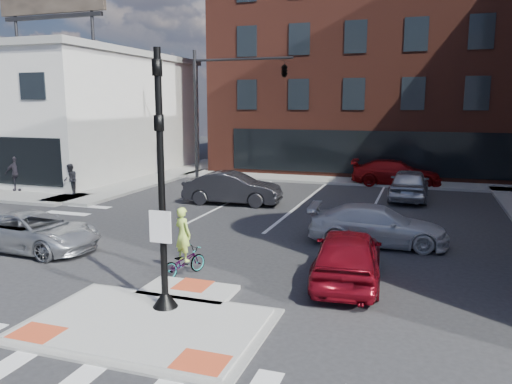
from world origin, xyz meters
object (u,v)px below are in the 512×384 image
(cyclist, at_px, (183,253))
(pedestrian_b, at_px, (16,173))
(pedestrian_a, at_px, (71,179))
(bg_car_dark, at_px, (233,188))
(silver_suv, at_px, (33,231))
(white_pickup, at_px, (377,225))
(red_sedan, at_px, (347,255))
(bg_car_red, at_px, (396,173))
(bg_car_silver, at_px, (409,184))

(cyclist, relative_size, pedestrian_b, 1.06)
(cyclist, distance_m, pedestrian_a, 14.55)
(pedestrian_a, bearing_deg, bg_car_dark, 40.24)
(silver_suv, xyz_separation_m, pedestrian_b, (-8.92, 8.52, 0.45))
(bg_car_dark, bearing_deg, pedestrian_b, 90.14)
(white_pickup, relative_size, pedestrian_b, 2.50)
(red_sedan, distance_m, white_pickup, 4.10)
(bg_car_red, bearing_deg, bg_car_silver, -171.56)
(red_sedan, height_order, pedestrian_a, pedestrian_a)
(bg_car_red, distance_m, cyclist, 19.31)
(cyclist, height_order, pedestrian_a, cyclist)
(silver_suv, distance_m, bg_car_dark, 10.16)
(red_sedan, xyz_separation_m, pedestrian_b, (-19.41, 8.19, 0.34))
(red_sedan, xyz_separation_m, cyclist, (-4.52, -1.01, -0.09))
(red_sedan, xyz_separation_m, white_pickup, (0.44, 4.07, -0.07))
(silver_suv, xyz_separation_m, white_pickup, (10.92, 4.41, 0.04))
(pedestrian_b, bearing_deg, white_pickup, -39.32)
(red_sedan, relative_size, pedestrian_a, 2.76)
(white_pickup, distance_m, cyclist, 7.10)
(bg_car_silver, height_order, pedestrian_b, pedestrian_b)
(bg_car_dark, distance_m, pedestrian_a, 8.85)
(bg_car_dark, bearing_deg, pedestrian_a, 92.07)
(white_pickup, xyz_separation_m, cyclist, (-4.96, -5.09, -0.01))
(bg_car_dark, xyz_separation_m, bg_car_silver, (8.21, 3.98, 0.03))
(red_sedan, height_order, bg_car_silver, bg_car_silver)
(bg_car_silver, bearing_deg, silver_suv, 49.79)
(bg_car_red, height_order, cyclist, cyclist)
(bg_car_red, bearing_deg, red_sedan, 176.01)
(silver_suv, distance_m, cyclist, 6.00)
(red_sedan, bearing_deg, cyclist, 7.67)
(white_pickup, bearing_deg, bg_car_silver, -8.66)
(bg_car_silver, bearing_deg, bg_car_dark, 26.48)
(silver_suv, xyz_separation_m, bg_car_silver, (11.69, 13.52, 0.16))
(red_sedan, relative_size, pedestrian_b, 2.36)
(cyclist, bearing_deg, silver_suv, 16.98)
(bg_car_red, bearing_deg, white_pickup, 177.57)
(white_pickup, xyz_separation_m, pedestrian_a, (-16.23, 4.11, 0.27))
(silver_suv, distance_m, bg_car_silver, 17.88)
(red_sedan, height_order, bg_car_red, bg_car_red)
(white_pickup, xyz_separation_m, bg_car_dark, (-7.44, 5.14, 0.09))
(bg_car_silver, xyz_separation_m, pedestrian_a, (-17.00, -5.00, 0.15))
(white_pickup, relative_size, bg_car_silver, 1.00)
(cyclist, bearing_deg, bg_car_silver, -88.48)
(silver_suv, distance_m, pedestrian_a, 10.05)
(silver_suv, xyz_separation_m, pedestrian_a, (-5.31, 8.52, 0.32))
(white_pickup, xyz_separation_m, pedestrian_b, (-19.85, 4.11, 0.41))
(bg_car_silver, bearing_deg, cyclist, 68.66)
(bg_car_silver, relative_size, bg_car_red, 0.90)
(bg_car_red, xyz_separation_m, cyclist, (-4.81, -18.70, -0.09))
(silver_suv, distance_m, pedestrian_b, 12.35)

